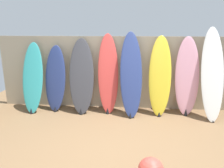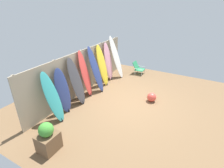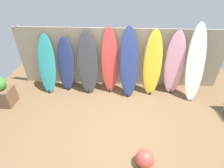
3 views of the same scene
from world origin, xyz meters
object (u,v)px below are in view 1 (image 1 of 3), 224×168
surfboard_navy_1 (55,79)px  surfboard_pink_6 (187,77)px  surfboard_red_3 (108,74)px  surfboard_teal_0 (33,78)px  surfboard_white_7 (212,74)px  surfboard_yellow_5 (160,76)px  surfboard_charcoal_2 (82,77)px  surfboard_navy_4 (131,75)px

surfboard_navy_1 → surfboard_pink_6: surfboard_pink_6 is taller
surfboard_red_3 → surfboard_pink_6: surfboard_red_3 is taller
surfboard_teal_0 → surfboard_white_7: bearing=-0.7°
surfboard_yellow_5 → surfboard_navy_1: bearing=179.5°
surfboard_navy_1 → surfboard_red_3: surfboard_red_3 is taller
surfboard_charcoal_2 → surfboard_red_3: size_ratio=0.94×
surfboard_yellow_5 → surfboard_pink_6: 0.63m
surfboard_pink_6 → surfboard_white_7: (0.50, -0.16, 0.10)m
surfboard_navy_4 → surfboard_pink_6: bearing=6.2°
surfboard_pink_6 → surfboard_white_7: 0.53m
surfboard_navy_4 → surfboard_yellow_5: bearing=8.2°
surfboard_red_3 → surfboard_navy_4: (0.54, -0.13, 0.03)m
surfboard_red_3 → surfboard_navy_4: bearing=-13.7°
surfboard_teal_0 → surfboard_red_3: surfboard_red_3 is taller
surfboard_navy_4 → surfboard_white_7: 1.79m
surfboard_yellow_5 → surfboard_white_7: size_ratio=0.90×
surfboard_yellow_5 → surfboard_pink_6: bearing=4.1°
surfboard_navy_4 → surfboard_pink_6: surfboard_navy_4 is taller
surfboard_charcoal_2 → surfboard_white_7: size_ratio=0.87×
surfboard_yellow_5 → surfboard_white_7: (1.12, -0.12, 0.09)m
surfboard_charcoal_2 → surfboard_pink_6: 2.46m
surfboard_navy_4 → surfboard_teal_0: bearing=179.2°
surfboard_yellow_5 → surfboard_pink_6: (0.62, 0.04, -0.01)m
surfboard_navy_4 → surfboard_navy_1: bearing=176.3°
surfboard_teal_0 → surfboard_yellow_5: 3.03m
surfboard_pink_6 → surfboard_red_3: bearing=-179.7°
surfboard_white_7 → surfboard_teal_0: bearing=179.3°
surfboard_teal_0 → surfboard_charcoal_2: (1.19, 0.03, 0.05)m
surfboard_teal_0 → surfboard_red_3: bearing=3.1°
surfboard_red_3 → surfboard_yellow_5: bearing=-1.7°
surfboard_teal_0 → surfboard_pink_6: surfboard_pink_6 is taller
surfboard_navy_4 → surfboard_yellow_5: surfboard_navy_4 is taller
surfboard_teal_0 → surfboard_navy_1: size_ratio=1.04×
surfboard_charcoal_2 → surfboard_navy_4: size_ratio=0.92×
surfboard_charcoal_2 → surfboard_pink_6: size_ratio=0.97×
surfboard_navy_4 → surfboard_white_7: (1.79, -0.02, 0.05)m
surfboard_teal_0 → surfboard_red_3: (1.82, 0.10, 0.11)m
surfboard_navy_1 → surfboard_red_3: 1.30m
surfboard_pink_6 → surfboard_white_7: bearing=-17.8°
surfboard_white_7 → surfboard_navy_1: bearing=177.8°
surfboard_yellow_5 → surfboard_pink_6: surfboard_yellow_5 is taller
surfboard_teal_0 → surfboard_navy_4: 2.37m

